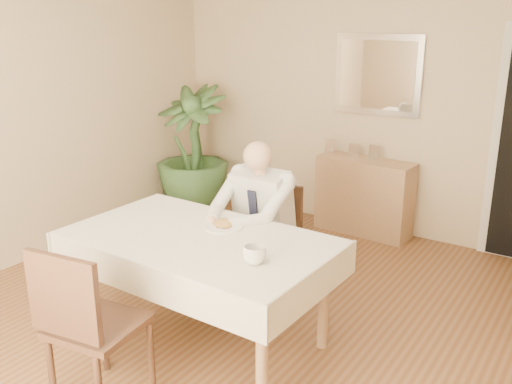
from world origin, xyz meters
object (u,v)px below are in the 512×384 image
Objects in this scene: chair_near at (85,320)px; potted_palm at (192,151)px; dining_table at (199,249)px; chair_far at (271,233)px; seated_man at (250,218)px; coffee_mug at (254,255)px; sideboard at (364,196)px.

chair_near is 3.28m from potted_palm.
dining_table is 2.03× the size of chair_far.
seated_man is at bearing 91.50° from dining_table.
dining_table is 0.89m from chair_near.
chair_near is at bearing -93.61° from seated_man.
sideboard is (-0.40, 2.58, -0.43)m from coffee_mug.
sideboard is at bearing 80.96° from chair_far.
coffee_mug is 0.10× the size of potted_palm.
chair_near is 0.99m from coffee_mug.
chair_far is 0.69× the size of seated_man.
coffee_mug is at bearing -43.96° from potted_palm.
dining_table is at bearing -90.00° from seated_man.
seated_man is 9.25× the size of coffee_mug.
seated_man is at bearing -94.69° from chair_far.
seated_man reaches higher than coffee_mug.
seated_man is (0.00, -0.28, 0.21)m from chair_far.
dining_table is 2.61m from potted_palm.
seated_man is at bearing -90.15° from sideboard.
chair_far is 2.03m from potted_palm.
chair_near reaches higher than chair_far.
chair_near is 0.77× the size of seated_man.
sideboard is at bearing 88.71° from dining_table.
dining_table is 0.56m from coffee_mug.
seated_man is (0.09, 1.47, 0.15)m from chair_near.
sideboard is (0.21, 3.31, -0.17)m from chair_near.
chair_near is at bearing -97.71° from chair_far.
chair_near is 1.48m from seated_man.
potted_palm reaches higher than sideboard.
coffee_mug is (0.62, 0.73, 0.26)m from chair_near.
chair_far is 0.62× the size of potted_palm.
sideboard is at bearing 98.90° from coffee_mug.
chair_near is (-0.09, -0.87, -0.12)m from dining_table.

